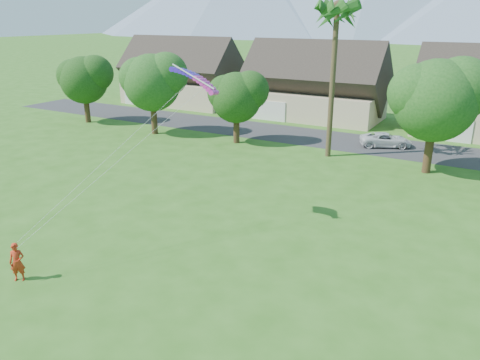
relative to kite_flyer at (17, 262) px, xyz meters
The scene contains 7 objects.
street 32.19m from the kite_flyer, 77.04° to the left, with size 90.00×7.00×0.01m, color #2D2D30.
kite_flyer is the anchor object (origin of this frame).
parked_car 32.54m from the kite_flyer, 74.48° to the left, with size 2.10×4.56×1.27m, color silver.
houses_row 41.16m from the kite_flyer, 79.19° to the left, with size 72.75×8.19×8.86m.
tree_row 26.29m from the kite_flyer, 76.49° to the left, with size 62.27×6.67×8.45m.
fan_palm 28.54m from the kite_flyer, 78.60° to the left, with size 3.00×3.00×13.80m.
parafoil_kite 12.36m from the kite_flyer, 69.88° to the left, with size 2.81×1.24×0.50m.
Camera 1 is at (10.54, -8.37, 11.23)m, focal length 35.00 mm.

